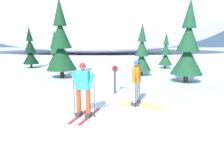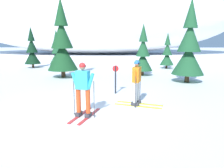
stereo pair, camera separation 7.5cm
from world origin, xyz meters
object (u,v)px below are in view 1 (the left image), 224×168
Objects in this scene: pine_tree_right at (188,48)px; trail_marker_post at (115,78)px; skier_cyan_jacket at (83,89)px; pine_tree_left at (55,52)px; pine_tree_center_right at (142,54)px; pine_tree_far_right at (166,54)px; pine_tree_center_left at (61,45)px; skier_orange_jacket at (137,82)px; pine_tree_far_left at (30,51)px.

trail_marker_post is at bearing -146.06° from pine_tree_right.
skier_cyan_jacket is 7.96m from pine_tree_right.
pine_tree_left is 0.93× the size of pine_tree_center_right.
pine_tree_far_right is (5.39, 12.12, 0.33)m from skier_cyan_jacket.
pine_tree_center_left reaches higher than pine_tree_right.
pine_tree_center_left is at bearing 124.53° from skier_orange_jacket.
skier_orange_jacket is 2.26m from skier_cyan_jacket.
pine_tree_center_left is at bearing -52.25° from pine_tree_far_left.
pine_tree_far_left is (-6.24, 12.43, 0.55)m from skier_cyan_jacket.
pine_tree_left is 0.70× the size of pine_tree_right.
pine_tree_center_left reaches higher than pine_tree_left.
skier_cyan_jacket is at bearing -131.04° from pine_tree_right.
pine_tree_far_left is 2.10m from pine_tree_left.
pine_tree_far_right is 9.99m from trail_marker_post.
pine_tree_center_right reaches higher than skier_orange_jacket.
pine_tree_right reaches higher than pine_tree_center_right.
pine_tree_center_right is at bearing 70.35° from trail_marker_post.
pine_tree_far_left is 0.70× the size of pine_tree_center_left.
pine_tree_center_left is 1.43× the size of pine_tree_center_right.
pine_tree_center_right is at bearing 9.54° from pine_tree_center_left.
pine_tree_right reaches higher than skier_orange_jacket.
pine_tree_far_right reaches higher than skier_orange_jacket.
pine_tree_far_left is (-8.06, 11.09, 0.57)m from skier_orange_jacket.
pine_tree_center_right reaches higher than trail_marker_post.
pine_tree_left is 0.65× the size of pine_tree_center_left.
pine_tree_right is at bearing -35.96° from pine_tree_left.
pine_tree_far_left reaches higher than skier_orange_jacket.
pine_tree_far_left is at bearing -171.95° from pine_tree_left.
skier_cyan_jacket is 13.40m from pine_tree_left.
pine_tree_right is 5.16m from trail_marker_post.
pine_tree_left is at bearing 148.16° from pine_tree_center_right.
trail_marker_post is at bearing -61.56° from pine_tree_left.
skier_orange_jacket is at bearing -98.62° from pine_tree_center_right.
pine_tree_center_right is at bearing -123.66° from pine_tree_far_right.
pine_tree_left is 9.57m from pine_tree_far_right.
pine_tree_far_left is 13.14m from pine_tree_right.
pine_tree_center_right is at bearing 133.72° from pine_tree_right.
trail_marker_post is (-0.79, 1.81, -0.16)m from skier_orange_jacket.
skier_cyan_jacket is at bearing -71.89° from pine_tree_left.
pine_tree_far_right is (11.63, -0.31, -0.21)m from pine_tree_far_left.
pine_tree_far_left is 9.99m from pine_tree_center_right.
pine_tree_center_right is at bearing 70.98° from skier_cyan_jacket.
skier_orange_jacket is 13.72m from pine_tree_far_left.
pine_tree_center_left is 3.87× the size of trail_marker_post.
pine_tree_left is at bearing 117.70° from skier_orange_jacket.
pine_tree_center_left reaches higher than pine_tree_center_right.
pine_tree_far_right is at bearing 88.05° from pine_tree_right.
pine_tree_right is 1.56× the size of pine_tree_far_right.
pine_tree_far_right is (2.51, 3.77, -0.21)m from pine_tree_center_right.
pine_tree_right is (11.42, -6.48, 0.49)m from pine_tree_far_left.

